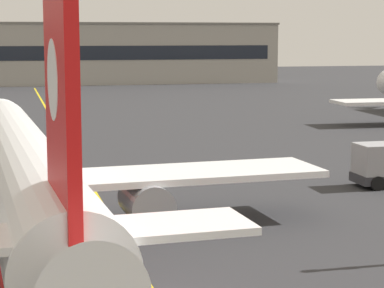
% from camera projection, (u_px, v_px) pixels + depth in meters
% --- Properties ---
extents(taxiway_centreline, '(1.91, 180.00, 0.01)m').
position_uv_depth(taxiway_centreline, '(82.00, 170.00, 56.83)').
color(taxiway_centreline, yellow).
rests_on(taxiway_centreline, ground).
extents(airliner_foreground, '(32.24, 41.52, 11.65)m').
position_uv_depth(airliner_foreground, '(23.00, 171.00, 37.42)').
color(airliner_foreground, white).
rests_on(airliner_foreground, ground).
extents(safety_cone_by_nose_gear, '(0.44, 0.44, 0.55)m').
position_uv_depth(safety_cone_by_nose_gear, '(26.00, 175.00, 53.22)').
color(safety_cone_by_nose_gear, orange).
rests_on(safety_cone_by_nose_gear, ground).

